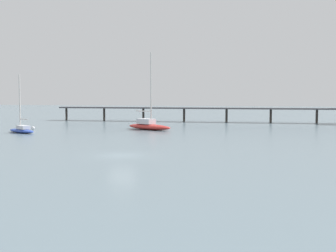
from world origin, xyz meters
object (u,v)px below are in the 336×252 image
object	(u,v)px
mooring_buoy_far	(33,128)
sailboat_red	(149,125)
pier	(258,105)
sailboat_blue	(22,129)

from	to	relation	value
mooring_buoy_far	sailboat_red	bearing A→B (deg)	13.52
pier	mooring_buoy_far	xyz separation A→B (m)	(-36.24, -28.91, -3.40)
pier	sailboat_red	xyz separation A→B (m)	(-17.41, -24.39, -2.90)
sailboat_red	mooring_buoy_far	world-z (taller)	sailboat_red
sailboat_red	sailboat_blue	bearing A→B (deg)	-149.06
sailboat_red	sailboat_blue	xyz separation A→B (m)	(-17.30, -10.37, -0.22)
pier	sailboat_blue	bearing A→B (deg)	-134.96
mooring_buoy_far	sailboat_blue	bearing A→B (deg)	-75.33
pier	mooring_buoy_far	distance (m)	46.49
sailboat_blue	mooring_buoy_far	size ratio (longest dim) A/B	15.74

